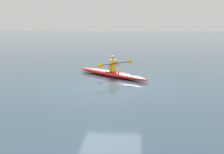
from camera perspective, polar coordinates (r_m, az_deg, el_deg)
ground_plane at (r=12.01m, az=-0.06°, el=-1.99°), size 160.00×160.00×0.00m
kayak at (r=14.43m, az=-0.15°, el=0.68°), size 3.90×3.51×0.26m
kayaker at (r=14.27m, az=0.19°, el=2.47°), size 1.61×1.85×0.77m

